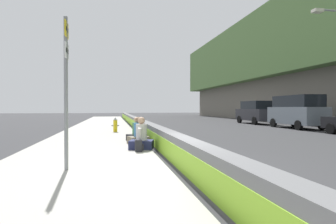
# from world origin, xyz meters

# --- Properties ---
(ground_plane) EXTENTS (160.00, 160.00, 0.00)m
(ground_plane) POSITION_xyz_m (0.00, 0.00, 0.00)
(ground_plane) COLOR #353538
(ground_plane) RESTS_ON ground
(sidewalk_strip) EXTENTS (80.00, 4.40, 0.14)m
(sidewalk_strip) POSITION_xyz_m (0.00, 2.65, 0.07)
(sidewalk_strip) COLOR #A8A59E
(sidewalk_strip) RESTS_ON ground_plane
(jersey_barrier) EXTENTS (76.00, 0.45, 0.85)m
(jersey_barrier) POSITION_xyz_m (0.00, 0.00, 0.42)
(jersey_barrier) COLOR slate
(jersey_barrier) RESTS_ON ground_plane
(route_sign_post) EXTENTS (0.44, 0.09, 3.60)m
(route_sign_post) POSITION_xyz_m (0.10, 2.85, 2.21)
(route_sign_post) COLOR gray
(route_sign_post) RESTS_ON sidewalk_strip
(fire_hydrant) EXTENTS (0.26, 0.46, 0.88)m
(fire_hydrant) POSITION_xyz_m (10.12, 1.61, 0.59)
(fire_hydrant) COLOR gold
(fire_hydrant) RESTS_ON sidewalk_strip
(seated_person_foreground) EXTENTS (0.88, 0.97, 1.14)m
(seated_person_foreground) POSITION_xyz_m (3.04, 0.77, 0.50)
(seated_person_foreground) COLOR #23284C
(seated_person_foreground) RESTS_ON sidewalk_strip
(seated_person_middle) EXTENTS (0.85, 0.93, 1.09)m
(seated_person_middle) POSITION_xyz_m (4.45, 0.75, 0.48)
(seated_person_middle) COLOR #706651
(seated_person_middle) RESTS_ON sidewalk_strip
(seated_person_rear) EXTENTS (0.84, 0.92, 1.05)m
(seated_person_rear) POSITION_xyz_m (5.45, 0.74, 0.47)
(seated_person_rear) COLOR black
(seated_person_rear) RESTS_ON sidewalk_strip
(backpack) EXTENTS (0.32, 0.28, 0.40)m
(backpack) POSITION_xyz_m (2.46, 0.93, 0.33)
(backpack) COLOR #232328
(backpack) RESTS_ON sidewalk_strip
(parked_car_third) EXTENTS (5.17, 2.24, 2.56)m
(parked_car_third) POSITION_xyz_m (12.07, -12.25, 1.35)
(parked_car_third) COLOR slate
(parked_car_third) RESTS_ON ground_plane
(parked_car_fourth) EXTENTS (4.82, 2.10, 2.28)m
(parked_car_fourth) POSITION_xyz_m (18.35, -12.27, 1.18)
(parked_car_fourth) COLOR #28282D
(parked_car_fourth) RESTS_ON ground_plane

